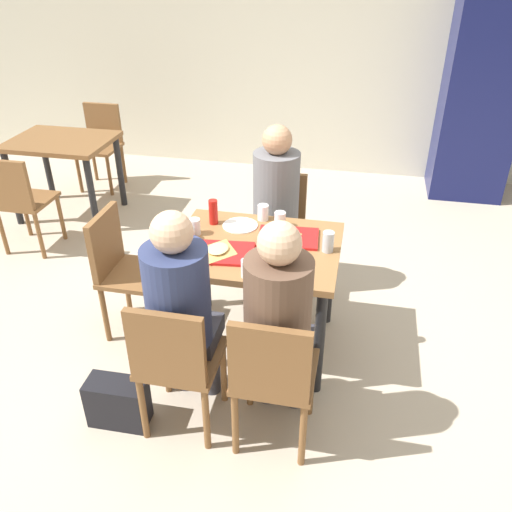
{
  "coord_description": "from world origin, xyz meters",
  "views": [
    {
      "loc": [
        0.55,
        -2.63,
        2.28
      ],
      "look_at": [
        0.0,
        0.0,
        0.67
      ],
      "focal_mm": 37.05,
      "sensor_mm": 36.0,
      "label": 1
    }
  ],
  "objects": [
    {
      "name": "soda_can",
      "position": [
        0.42,
        0.02,
        0.8
      ],
      "size": [
        0.07,
        0.07,
        0.12
      ],
      "primitive_type": "cylinder",
      "color": "#B7BCC6",
      "rests_on": "main_table"
    },
    {
      "name": "tray_red_near",
      "position": [
        -0.17,
        -0.14,
        0.75
      ],
      "size": [
        0.39,
        0.3,
        0.02
      ],
      "primitive_type": "cube",
      "rotation": [
        0.0,
        0.0,
        0.11
      ],
      "color": "red",
      "rests_on": "main_table"
    },
    {
      "name": "main_table",
      "position": [
        0.0,
        0.0,
        0.63
      ],
      "size": [
        0.98,
        0.79,
        0.74
      ],
      "color": "olive",
      "rests_on": "ground_plane"
    },
    {
      "name": "ground_plane",
      "position": [
        0.0,
        0.0,
        -0.01
      ],
      "size": [
        10.0,
        10.0,
        0.02
      ],
      "primitive_type": "cube",
      "color": "#B7A893"
    },
    {
      "name": "chair_left_end",
      "position": [
        -0.87,
        0.0,
        0.5
      ],
      "size": [
        0.4,
        0.4,
        0.85
      ],
      "color": "brown",
      "rests_on": "ground_plane"
    },
    {
      "name": "tray_red_far",
      "position": [
        0.17,
        0.12,
        0.75
      ],
      "size": [
        0.38,
        0.29,
        0.02
      ],
      "primitive_type": "cube",
      "rotation": [
        0.0,
        0.0,
        0.08
      ],
      "color": "red",
      "rests_on": "main_table"
    },
    {
      "name": "chair_far_side",
      "position": [
        0.0,
        0.78,
        0.5
      ],
      "size": [
        0.4,
        0.4,
        0.85
      ],
      "color": "brown",
      "rests_on": "ground_plane"
    },
    {
      "name": "person_in_red",
      "position": [
        -0.25,
        -0.64,
        0.74
      ],
      "size": [
        0.32,
        0.42,
        1.26
      ],
      "color": "#383842",
      "rests_on": "ground_plane"
    },
    {
      "name": "paper_plate_center",
      "position": [
        -0.15,
        0.22,
        0.75
      ],
      "size": [
        0.22,
        0.22,
        0.01
      ],
      "primitive_type": "cylinder",
      "color": "white",
      "rests_on": "main_table"
    },
    {
      "name": "handbag",
      "position": [
        -0.6,
        -0.79,
        0.14
      ],
      "size": [
        0.32,
        0.17,
        0.28
      ],
      "primitive_type": "cube",
      "rotation": [
        0.0,
        0.0,
        0.02
      ],
      "color": "black",
      "rests_on": "ground_plane"
    },
    {
      "name": "foil_bundle",
      "position": [
        -0.42,
        -0.02,
        0.79
      ],
      "size": [
        0.1,
        0.1,
        0.1
      ],
      "primitive_type": "sphere",
      "color": "silver",
      "rests_on": "main_table"
    },
    {
      "name": "pizza_slice_a",
      "position": [
        -0.19,
        -0.14,
        0.77
      ],
      "size": [
        0.18,
        0.22,
        0.02
      ],
      "color": "tan",
      "rests_on": "tray_red_near"
    },
    {
      "name": "back_wall",
      "position": [
        0.0,
        3.2,
        1.4
      ],
      "size": [
        10.0,
        0.1,
        2.8
      ],
      "primitive_type": "cube",
      "color": "beige",
      "rests_on": "ground_plane"
    },
    {
      "name": "chair_near_right",
      "position": [
        0.25,
        -0.78,
        0.5
      ],
      "size": [
        0.4,
        0.4,
        0.85
      ],
      "color": "brown",
      "rests_on": "ground_plane"
    },
    {
      "name": "pizza_slice_b",
      "position": [
        0.17,
        0.13,
        0.77
      ],
      "size": [
        0.19,
        0.23,
        0.02
      ],
      "color": "#C68C47",
      "rests_on": "tray_red_far"
    },
    {
      "name": "drink_fridge",
      "position": [
        1.61,
        2.85,
        0.95
      ],
      "size": [
        0.7,
        0.6,
        1.9
      ],
      "primitive_type": "cube",
      "color": "#14194C",
      "rests_on": "ground_plane"
    },
    {
      "name": "condiment_bottle",
      "position": [
        -0.32,
        0.22,
        0.82
      ],
      "size": [
        0.06,
        0.06,
        0.16
      ],
      "primitive_type": "cylinder",
      "color": "red",
      "rests_on": "main_table"
    },
    {
      "name": "background_chair_near",
      "position": [
        -2.12,
        0.78,
        0.5
      ],
      "size": [
        0.4,
        0.4,
        0.85
      ],
      "color": "brown",
      "rests_on": "ground_plane"
    },
    {
      "name": "chair_near_left",
      "position": [
        -0.25,
        -0.78,
        0.5
      ],
      "size": [
        0.4,
        0.4,
        0.85
      ],
      "color": "brown",
      "rests_on": "ground_plane"
    },
    {
      "name": "paper_plate_near_edge",
      "position": [
        0.15,
        -0.22,
        0.75
      ],
      "size": [
        0.22,
        0.22,
        0.01
      ],
      "primitive_type": "cylinder",
      "color": "white",
      "rests_on": "main_table"
    },
    {
      "name": "background_table",
      "position": [
        -2.12,
        1.51,
        0.62
      ],
      "size": [
        0.9,
        0.7,
        0.74
      ],
      "color": "brown",
      "rests_on": "ground_plane"
    },
    {
      "name": "person_far_side",
      "position": [
        -0.0,
        0.64,
        0.74
      ],
      "size": [
        0.32,
        0.42,
        1.26
      ],
      "color": "#383842",
      "rests_on": "ground_plane"
    },
    {
      "name": "background_chair_far",
      "position": [
        -2.12,
        2.25,
        0.5
      ],
      "size": [
        0.4,
        0.4,
        0.85
      ],
      "color": "brown",
      "rests_on": "ground_plane"
    },
    {
      "name": "plastic_cup_a",
      "position": [
        -0.02,
        0.34,
        0.79
      ],
      "size": [
        0.07,
        0.07,
        0.1
      ],
      "primitive_type": "cylinder",
      "color": "white",
      "rests_on": "main_table"
    },
    {
      "name": "plastic_cup_c",
      "position": [
        -0.39,
        0.06,
        0.79
      ],
      "size": [
        0.07,
        0.07,
        0.1
      ],
      "primitive_type": "cylinder",
      "color": "white",
      "rests_on": "main_table"
    },
    {
      "name": "plastic_cup_b",
      "position": [
        0.02,
        -0.34,
        0.79
      ],
      "size": [
        0.07,
        0.07,
        0.1
      ],
      "primitive_type": "cylinder",
      "color": "white",
      "rests_on": "main_table"
    },
    {
      "name": "person_in_brown_jacket",
      "position": [
        0.25,
        -0.64,
        0.74
      ],
      "size": [
        0.32,
        0.42,
        1.26
      ],
      "color": "#383842",
      "rests_on": "ground_plane"
    },
    {
      "name": "plastic_cup_d",
      "position": [
        0.1,
        0.26,
        0.79
      ],
      "size": [
        0.07,
        0.07,
        0.1
      ],
      "primitive_type": "cylinder",
      "color": "white",
      "rests_on": "main_table"
    }
  ]
}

